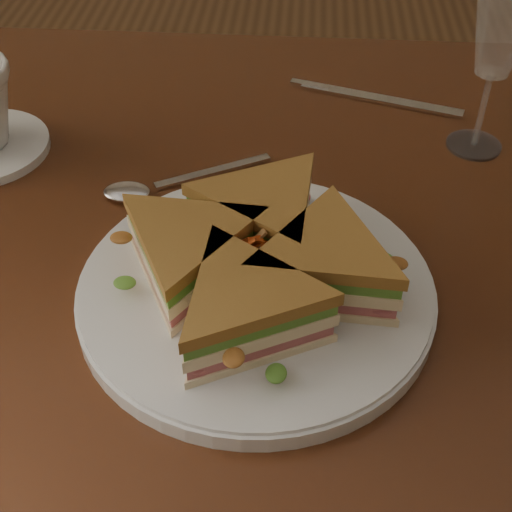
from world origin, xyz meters
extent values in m
cube|color=#36180C|center=(0.00, 0.00, 0.73)|extent=(1.20, 0.80, 0.04)
cylinder|color=white|center=(-0.02, -0.11, 0.76)|extent=(0.31, 0.31, 0.02)
cube|color=silver|center=(-0.08, 0.07, 0.75)|extent=(0.12, 0.07, 0.00)
ellipsoid|color=silver|center=(-0.16, 0.02, 0.76)|extent=(0.05, 0.03, 0.01)
cube|color=silver|center=(0.11, 0.23, 0.75)|extent=(0.20, 0.07, 0.00)
cube|color=silver|center=(0.02, 0.26, 0.75)|extent=(0.05, 0.02, 0.00)
cylinder|color=white|center=(0.21, 0.14, 0.75)|extent=(0.06, 0.06, 0.00)
cylinder|color=white|center=(0.21, 0.14, 0.80)|extent=(0.01, 0.01, 0.09)
cone|color=white|center=(0.21, 0.14, 0.89)|extent=(0.07, 0.07, 0.10)
camera|label=1|loc=(0.01, -0.54, 1.20)|focal=50.00mm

